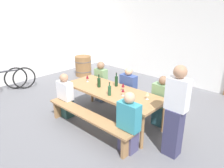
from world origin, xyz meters
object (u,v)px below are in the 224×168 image
Objects in this scene: wine_barrel at (83,66)px; tasting_table at (112,93)px; seated_guest_far_1 at (128,92)px; wine_glass_2 at (147,94)px; standing_host at (175,113)px; wine_bottle_1 at (99,82)px; seated_guest_far_0 at (101,82)px; seated_guest_near_1 at (129,124)px; seated_guest_far_2 at (161,103)px; seated_guest_near_0 at (65,97)px; wine_glass_4 at (130,95)px; bench_near at (87,118)px; bench_far at (132,96)px; wine_bottle_0 at (110,90)px; wine_bottle_2 at (116,81)px; wine_glass_1 at (87,77)px; parked_bicycle_0 at (5,81)px; wine_glass_3 at (123,90)px; wine_glass_0 at (123,85)px.

tasting_table is at bearing -29.14° from wine_barrel.
seated_guest_far_1 is at bearing 91.26° from tasting_table.
wine_glass_2 is 0.80m from standing_host.
seated_guest_far_0 reaches higher than wine_bottle_1.
seated_guest_far_2 is (-0.05, 1.19, -0.01)m from seated_guest_near_1.
tasting_table is at bearing -57.89° from seated_guest_near_0.
wine_glass_4 is at bearing -26.67° from wine_barrel.
seated_guest_far_0 is (-0.96, 1.34, 0.18)m from bench_near.
bench_near is at bearing 20.80° from standing_host.
seated_guest_far_1 is at bearing 39.24° from seated_guest_near_1.
bench_far is 3.25m from wine_barrel.
bench_near is 0.73m from wine_bottle_0.
wine_bottle_0 is 3.82m from wine_barrel.
bench_near is 1.97× the size of seated_guest_near_1.
seated_guest_far_0 reaches higher than wine_bottle_0.
seated_guest_near_1 is at bearing 35.67° from standing_host.
wine_bottle_2 is 0.84m from wine_glass_4.
standing_host is at bearing -19.98° from wine_glass_2.
seated_guest_far_0 is at bearing 102.27° from wine_glass_1.
parked_bicycle_0 is (-3.53, -0.22, 0.01)m from bench_near.
seated_guest_far_1 reaches higher than wine_glass_4.
seated_guest_far_0 is at bearing 143.29° from wine_bottle_0.
seated_guest_far_2 is at bearing 55.72° from bench_near.
wine_glass_3 is (1.21, -0.07, -0.00)m from wine_glass_1.
tasting_table is at bearing 122.34° from wine_bottle_0.
wine_bottle_0 is at bearing -96.08° from wine_glass_0.
bench_far is at bearing -35.28° from seated_guest_near_0.
wine_glass_0 reaches higher than parked_bicycle_0.
seated_guest_far_0 is (-0.96, -0.15, 0.18)m from bench_far.
wine_glass_0 is 0.11× the size of standing_host.
wine_glass_1 is 0.10× the size of parked_bicycle_0.
seated_guest_far_1 is 0.93m from seated_guest_far_2.
wine_glass_3 is 0.85m from seated_guest_near_1.
wine_bottle_2 is 3.36m from wine_barrel.
seated_guest_near_0 is at bearing -161.88° from wine_bottle_0.
wine_glass_0 is 0.65m from wine_glass_2.
wine_bottle_0 is (0.15, -0.24, 0.18)m from tasting_table.
wine_glass_2 is at bearing -8.53° from seated_guest_far_2.
seated_guest_far_2 is at bearing -15.77° from wine_barrel.
wine_bottle_0 is 0.27× the size of seated_guest_near_0.
wine_glass_4 is at bearing -5.90° from wine_glass_1.
wine_glass_0 is (0.19, 0.90, 0.51)m from bench_near.
wine_bottle_2 is (-0.26, 0.50, 0.02)m from wine_bottle_0.
wine_bottle_1 is at bearing -28.22° from seated_guest_far_1.
wine_bottle_1 is at bearing 67.64° from seated_guest_near_1.
seated_guest_far_2 is at bearing 18.57° from wine_glass_1.
wine_glass_1 is 0.17× the size of seated_guest_near_0.
parked_bicycle_0 is at bearing -66.12° from seated_guest_far_1.
seated_guest_far_2 is 4.71m from parked_bicycle_0.
wine_barrel is (-3.10, 0.98, 0.01)m from bench_far.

